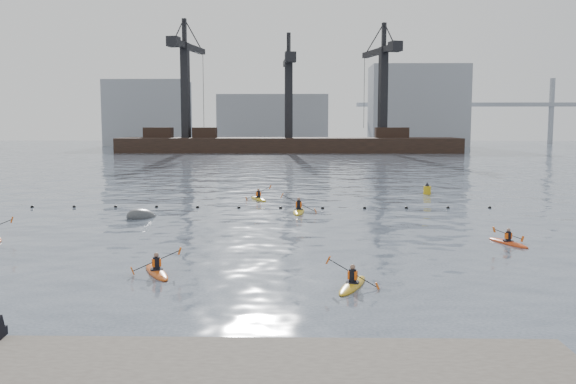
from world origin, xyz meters
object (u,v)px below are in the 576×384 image
kayaker_3 (299,211)px  kayaker_4 (508,242)px  kayaker_5 (258,198)px  mooring_buoy (142,218)px  nav_buoy (427,190)px  kayaker_1 (352,284)px  kayaker_0 (157,271)px

kayaker_3 → kayaker_4: kayaker_3 is taller
kayaker_5 → kayaker_4: bearing=-75.2°
kayaker_4 → mooring_buoy: bearing=-43.6°
mooring_buoy → kayaker_5: bearing=54.1°
kayaker_5 → nav_buoy: 14.84m
nav_buoy → kayaker_1: bearing=-106.6°
kayaker_0 → kayaker_3: bearing=45.7°
kayaker_4 → kayaker_5: 22.53m
kayaker_1 → mooring_buoy: 20.55m
kayaker_0 → kayaker_5: size_ratio=0.94×
kayaker_4 → mooring_buoy: 22.30m
kayaker_1 → kayaker_4: (8.55, 8.29, -0.00)m
kayaker_4 → kayaker_3: bearing=-67.7°
kayaker_5 → mooring_buoy: (-6.91, -9.53, -0.10)m
kayaker_4 → kayaker_1: bearing=22.3°
kayaker_1 → kayaker_3: kayaker_3 is taller
kayaker_5 → nav_buoy: kayaker_5 is taller
kayaker_1 → kayaker_4: bearing=64.3°
kayaker_1 → kayaker_3: 19.30m
kayaker_0 → kayaker_5: kayaker_5 is taller
kayaker_3 → kayaker_5: (-3.23, 6.90, -0.01)m
kayaker_1 → kayaker_4: 11.91m
kayaker_3 → kayaker_4: size_ratio=1.29×
kayaker_4 → nav_buoy: (0.46, 21.87, 0.27)m
kayaker_4 → mooring_buoy: size_ratio=1.26×
kayaker_0 → mooring_buoy: (-4.42, 14.69, -0.09)m
kayaker_1 → kayaker_5: size_ratio=0.95×
kayaker_3 → kayaker_5: bearing=118.4°
kayaker_0 → kayaker_4: (16.29, 6.42, -0.01)m
kayaker_0 → nav_buoy: bearing=33.4°
kayaker_0 → kayaker_3: 18.24m
kayaker_4 → kayaker_5: bearing=-74.1°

